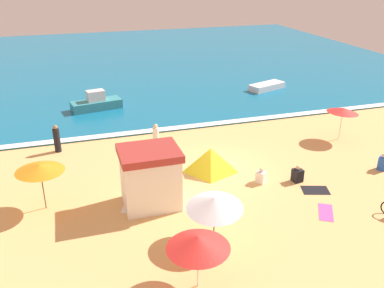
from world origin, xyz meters
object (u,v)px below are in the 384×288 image
object	(u,v)px
beachgoer_4	(297,175)
beachgoer_5	(57,139)
beach_umbrella_4	(215,203)
beach_tent	(211,160)
beachgoer_3	(261,176)
small_boat_0	(267,86)
small_boat_1	(96,103)
beach_umbrella_0	(40,168)
beachgoer_2	(382,163)
beach_umbrella_5	(198,242)
beach_umbrella_2	(343,110)
beachgoer_0	(156,139)
lifeguard_cabana	(150,177)

from	to	relation	value
beachgoer_4	beachgoer_5	bearing A→B (deg)	147.56
beach_umbrella_4	beach_tent	size ratio (longest dim) A/B	1.18
beachgoer_3	small_boat_0	size ratio (longest dim) A/B	0.23
beachgoer_3	small_boat_1	xyz separation A→B (m)	(-7.00, 14.08, 0.24)
beachgoer_3	beach_umbrella_0	bearing A→B (deg)	176.11
beachgoer_2	beachgoer_3	distance (m)	6.99
beachgoer_5	small_boat_1	size ratio (longest dim) A/B	0.43
beach_tent	beachgoer_2	world-z (taller)	beach_tent
beach_tent	small_boat_0	world-z (taller)	beach_tent
beach_umbrella_5	small_boat_0	bearing A→B (deg)	58.03
beach_umbrella_4	beach_tent	xyz separation A→B (m)	(1.89, 5.74, -1.09)
beachgoer_4	beach_umbrella_2	bearing A→B (deg)	37.43
beach_umbrella_0	beach_umbrella_5	bearing A→B (deg)	-53.17
beach_umbrella_5	beachgoer_5	bearing A→B (deg)	108.88
beach_umbrella_0	beach_tent	bearing A→B (deg)	7.41
beach_umbrella_0	beachgoer_4	world-z (taller)	beach_umbrella_0
beach_umbrella_4	beachgoer_3	bearing A→B (deg)	44.41
beach_umbrella_4	beachgoer_5	distance (m)	12.52
beachgoer_4	beach_umbrella_4	bearing A→B (deg)	-149.27
beachgoer_3	beachgoer_5	size ratio (longest dim) A/B	0.49
beachgoer_0	small_boat_0	xyz separation A→B (m)	(12.21, 9.95, -0.50)
beach_umbrella_4	beachgoer_4	bearing A→B (deg)	30.73
beach_umbrella_5	beachgoer_2	distance (m)	13.63
beachgoer_0	small_boat_1	xyz separation A→B (m)	(-2.65, 8.95, -0.29)
beachgoer_5	small_boat_0	bearing A→B (deg)	24.26
beach_umbrella_2	small_boat_1	world-z (taller)	beach_umbrella_2
beach_umbrella_2	beachgoer_4	distance (m)	7.05
beach_umbrella_4	beach_umbrella_0	bearing A→B (deg)	144.79
beach_umbrella_2	beachgoer_4	size ratio (longest dim) A/B	2.44
beach_umbrella_4	beachgoer_0	bearing A→B (deg)	92.21
beachgoer_5	small_boat_0	size ratio (longest dim) A/B	0.47
beachgoer_2	small_boat_1	xyz separation A→B (m)	(-13.96, 14.72, 0.17)
beach_umbrella_4	beachgoer_5	xyz separation A→B (m)	(-5.94, 10.98, -1.02)
lifeguard_cabana	beach_tent	bearing A→B (deg)	30.46
beachgoer_0	beachgoer_5	world-z (taller)	beachgoer_0
beach_tent	beach_umbrella_5	bearing A→B (deg)	-112.43
beach_tent	beachgoer_0	world-z (taller)	beachgoer_0
lifeguard_cabana	beachgoer_0	bearing A→B (deg)	74.89
beachgoer_2	beach_umbrella_0	bearing A→B (deg)	175.58
lifeguard_cabana	beachgoer_0	distance (m)	5.73
beachgoer_5	small_boat_0	xyz separation A→B (m)	(17.79, 8.02, -0.42)
beachgoer_0	beachgoer_3	bearing A→B (deg)	-49.70
small_boat_1	beachgoer_2	bearing A→B (deg)	-46.51
beach_umbrella_2	small_boat_0	bearing A→B (deg)	87.26
beachgoer_4	beach_tent	bearing A→B (deg)	150.41
lifeguard_cabana	beach_umbrella_4	distance (m)	4.01
beach_umbrella_4	small_boat_0	world-z (taller)	beach_umbrella_4
beach_umbrella_0	beachgoer_0	size ratio (longest dim) A/B	1.39
beach_umbrella_2	beachgoer_5	bearing A→B (deg)	169.11
small_boat_0	beach_umbrella_5	bearing A→B (deg)	-121.97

